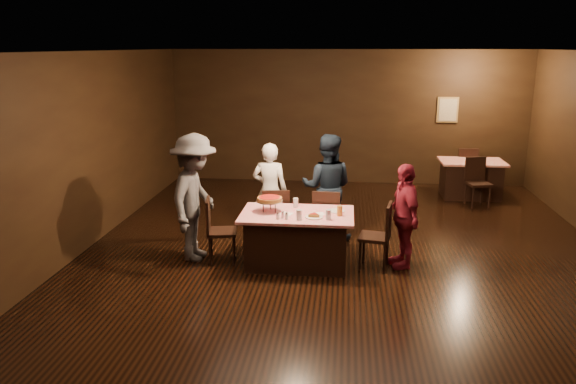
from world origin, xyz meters
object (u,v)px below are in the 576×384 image
Objects in this scene: chair_far_left at (276,217)px; chair_far_right at (327,218)px; plate_empty at (336,211)px; glass_front_left at (299,215)px; diner_grey_knit at (195,198)px; main_table at (297,239)px; diner_red_shirt at (404,216)px; glass_front_right at (328,215)px; pizza_stand at (270,199)px; diner_navy_hoodie at (327,187)px; chair_end_left at (222,230)px; chair_back_near at (478,183)px; back_table at (471,179)px; diner_white_jacket at (270,191)px; glass_back at (296,203)px; chair_end_right at (375,236)px; glass_amber at (340,211)px; chair_back_far at (465,169)px.

chair_far_left is 0.80m from chair_far_right.
glass_front_left is at bearing -138.01° from plate_empty.
main_table is at bearing -87.91° from diner_grey_knit.
glass_front_right is (-1.06, -0.35, 0.09)m from diner_red_shirt.
diner_navy_hoodie is at bearing 55.63° from pizza_stand.
chair_back_near is (4.37, 3.41, 0.00)m from chair_end_left.
back_table is 4.85m from diner_white_jacket.
back_table is at bearing 48.97° from glass_back.
diner_red_shirt reaches higher than glass_front_right.
chair_end_right is at bearing 126.79° from diner_navy_hoodie.
diner_white_jacket is at bearing 125.72° from glass_front_right.
glass_front_left and glass_front_right have the same top height.
chair_far_right is 0.90m from glass_amber.
plate_empty is at bearing -94.94° from chair_end_left.
chair_end_right is (-2.17, -4.11, 0.09)m from back_table.
glass_amber is (1.70, -0.05, 0.37)m from chair_end_left.
glass_front_right is 0.74m from glass_back.
chair_end_right is 0.50m from diner_red_shirt.
chair_end_left is (-1.10, 0.00, 0.09)m from main_table.
diner_grey_knit is 3.02m from diner_red_shirt.
main_table is 1.68× the size of chair_far_right.
main_table is at bearing -128.47° from back_table.
chair_far_left is at bearing 141.34° from glass_amber.
diner_white_jacket is 11.30× the size of glass_back.
main_table is 1.06× the size of diner_red_shirt.
chair_back_near is 0.63× the size of diner_red_shirt.
chair_far_right is 1.00× the size of chair_back_near.
diner_white_jacket is at bearing 134.02° from glass_amber.
glass_front_right is (-2.82, -4.96, 0.37)m from chair_back_far.
chair_end_left is at bearing 180.00° from main_table.
chair_back_near is 4.63m from glass_front_right.
plate_empty is 1.79× the size of glass_front_right.
pizza_stand is at bearing -173.99° from plate_empty.
chair_end_left is at bearing 40.11° from chair_far_left.
glass_front_left is at bearing -80.54° from glass_back.
diner_navy_hoodie is at bearing 92.93° from glass_front_right.
chair_end_right is at bearing 21.04° from glass_front_right.
chair_end_left is 1.24m from glass_front_left.
back_table is 0.75× the size of diner_navy_hoodie.
diner_grey_knit is (-1.51, 0.09, 0.55)m from main_table.
glass_amber is (0.22, -1.24, -0.02)m from diner_navy_hoodie.
chair_far_left is at bearing 46.12° from chair_back_far.
chair_back_far is at bearing 165.54° from chair_end_right.
chair_far_left reaches higher than back_table.
diner_white_jacket is (-3.82, -2.27, 0.32)m from chair_back_near.
main_table is at bearing 120.02° from diner_white_jacket.
pizza_stand reaches higher than chair_back_near.
chair_far_left is 0.51× the size of diner_grey_knit.
chair_far_right is 1.31m from diner_red_shirt.
chair_far_left is at bearing 4.00° from chair_far_right.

